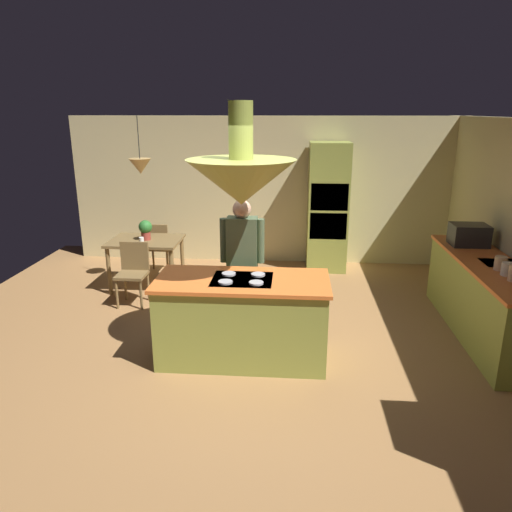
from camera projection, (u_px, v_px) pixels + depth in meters
name	position (u px, v px, depth m)	size (l,w,h in m)	color
ground	(245.00, 349.00, 5.51)	(8.16, 8.16, 0.00)	#9E7042
wall_back	(264.00, 191.00, 8.43)	(6.80, 0.10, 2.55)	beige
kitchen_island	(242.00, 319.00, 5.19)	(1.85, 0.86, 0.94)	#939E42
counter_run_right	(485.00, 299.00, 5.73)	(0.73, 2.59, 0.92)	#939E42
oven_tower	(328.00, 207.00, 8.02)	(0.66, 0.62, 2.15)	#939E42
dining_table	(146.00, 246.00, 7.26)	(1.06, 0.82, 0.76)	brown
person_at_island	(242.00, 258.00, 5.72)	(0.53, 0.22, 1.65)	tan
range_hood	(241.00, 179.00, 4.74)	(1.10, 1.10, 1.00)	#939E42
pendant_light_over_table	(140.00, 166.00, 6.91)	(0.32, 0.32, 0.82)	#E0B266
chair_facing_island	(133.00, 269.00, 6.70)	(0.40, 0.40, 0.87)	brown
chair_by_back_wall	(158.00, 245.00, 7.91)	(0.40, 0.40, 0.87)	brown
potted_plant_on_table	(145.00, 229.00, 7.18)	(0.20, 0.20, 0.30)	#99382D
cup_on_table	(141.00, 240.00, 7.02)	(0.07, 0.07, 0.09)	white
canister_sugar	(507.00, 269.00, 5.14)	(0.13, 0.13, 0.14)	silver
canister_tea	(501.00, 263.00, 5.31)	(0.13, 0.13, 0.16)	#E0B78C
microwave_on_counter	(469.00, 235.00, 6.29)	(0.46, 0.36, 0.28)	#232326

